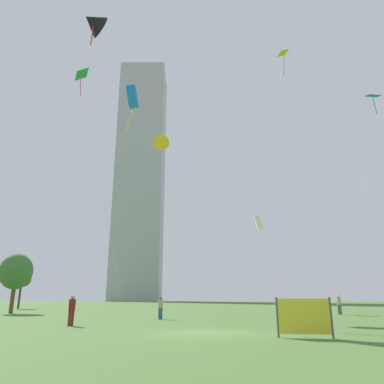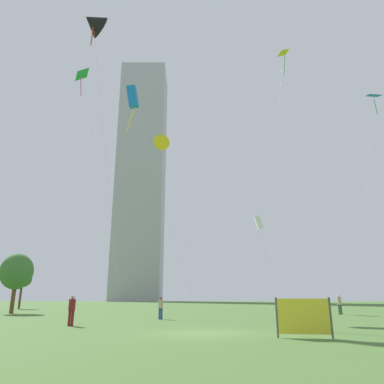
{
  "view_description": "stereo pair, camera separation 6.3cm",
  "coord_description": "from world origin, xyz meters",
  "px_view_note": "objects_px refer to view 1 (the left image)",
  "views": [
    {
      "loc": [
        1.0,
        -17.19,
        1.53
      ],
      "look_at": [
        -1.08,
        6.66,
        8.59
      ],
      "focal_mm": 33.53,
      "sensor_mm": 36.0,
      "label": 1
    },
    {
      "loc": [
        1.06,
        -17.19,
        1.53
      ],
      "look_at": [
        -1.08,
        6.66,
        8.59
      ],
      "focal_mm": 33.53,
      "sensor_mm": 36.0,
      "label": 2
    }
  ],
  "objects_px": {
    "kite_flying_6": "(132,97)",
    "park_tree_0": "(22,280)",
    "kite_flying_2": "(160,144)",
    "kite_flying_7": "(258,222)",
    "person_standing_3": "(339,303)",
    "park_tree_1": "(16,272)",
    "person_standing_1": "(161,306)",
    "event_banner": "(304,316)",
    "person_standing_0": "(72,308)",
    "kite_flying_1": "(93,22)",
    "kite_flying_4": "(283,60)",
    "distant_highrise_0": "(141,178)",
    "kite_flying_3": "(373,98)",
    "kite_flying_5": "(82,78)"
  },
  "relations": [
    {
      "from": "distant_highrise_0",
      "to": "kite_flying_7",
      "type": "bearing_deg",
      "value": -75.11
    },
    {
      "from": "person_standing_0",
      "to": "kite_flying_2",
      "type": "relative_size",
      "value": 0.09
    },
    {
      "from": "kite_flying_4",
      "to": "person_standing_3",
      "type": "bearing_deg",
      "value": -74.41
    },
    {
      "from": "kite_flying_6",
      "to": "distant_highrise_0",
      "type": "height_order",
      "value": "distant_highrise_0"
    },
    {
      "from": "person_standing_1",
      "to": "kite_flying_1",
      "type": "distance_m",
      "value": 23.62
    },
    {
      "from": "kite_flying_1",
      "to": "event_banner",
      "type": "height_order",
      "value": "kite_flying_1"
    },
    {
      "from": "person_standing_1",
      "to": "kite_flying_6",
      "type": "height_order",
      "value": "kite_flying_6"
    },
    {
      "from": "person_standing_0",
      "to": "person_standing_3",
      "type": "xyz_separation_m",
      "value": [
        19.43,
        15.94,
        0.08
      ]
    },
    {
      "from": "kite_flying_1",
      "to": "kite_flying_3",
      "type": "height_order",
      "value": "kite_flying_3"
    },
    {
      "from": "kite_flying_3",
      "to": "kite_flying_6",
      "type": "bearing_deg",
      "value": -156.75
    },
    {
      "from": "kite_flying_1",
      "to": "park_tree_0",
      "type": "height_order",
      "value": "kite_flying_1"
    },
    {
      "from": "kite_flying_6",
      "to": "event_banner",
      "type": "distance_m",
      "value": 29.62
    },
    {
      "from": "kite_flying_6",
      "to": "park_tree_0",
      "type": "xyz_separation_m",
      "value": [
        -19.73,
        17.82,
        -17.71
      ]
    },
    {
      "from": "kite_flying_6",
      "to": "distant_highrise_0",
      "type": "distance_m",
      "value": 128.83
    },
    {
      "from": "person_standing_3",
      "to": "park_tree_0",
      "type": "bearing_deg",
      "value": 176.56
    },
    {
      "from": "kite_flying_6",
      "to": "park_tree_0",
      "type": "relative_size",
      "value": 4.54
    },
    {
      "from": "kite_flying_6",
      "to": "kite_flying_7",
      "type": "height_order",
      "value": "kite_flying_6"
    },
    {
      "from": "kite_flying_4",
      "to": "kite_flying_7",
      "type": "relative_size",
      "value": 3.18
    },
    {
      "from": "person_standing_3",
      "to": "distant_highrise_0",
      "type": "xyz_separation_m",
      "value": [
        -47.96,
        117.26,
        53.55
      ]
    },
    {
      "from": "event_banner",
      "to": "kite_flying_6",
      "type": "bearing_deg",
      "value": 125.53
    },
    {
      "from": "kite_flying_3",
      "to": "event_banner",
      "type": "xyz_separation_m",
      "value": [
        -17.86,
        -30.05,
        -26.93
      ]
    },
    {
      "from": "person_standing_3",
      "to": "kite_flying_7",
      "type": "distance_m",
      "value": 12.43
    },
    {
      "from": "park_tree_1",
      "to": "event_banner",
      "type": "relative_size",
      "value": 2.78
    },
    {
      "from": "person_standing_1",
      "to": "kite_flying_6",
      "type": "bearing_deg",
      "value": 106.47
    },
    {
      "from": "kite_flying_2",
      "to": "kite_flying_7",
      "type": "relative_size",
      "value": 1.7
    },
    {
      "from": "kite_flying_7",
      "to": "event_banner",
      "type": "distance_m",
      "value": 28.26
    },
    {
      "from": "kite_flying_1",
      "to": "kite_flying_3",
      "type": "distance_m",
      "value": 38.27
    },
    {
      "from": "kite_flying_4",
      "to": "kite_flying_6",
      "type": "distance_m",
      "value": 24.05
    },
    {
      "from": "person_standing_3",
      "to": "kite_flying_7",
      "type": "relative_size",
      "value": 0.17
    },
    {
      "from": "person_standing_0",
      "to": "kite_flying_1",
      "type": "bearing_deg",
      "value": -100.57
    },
    {
      "from": "park_tree_1",
      "to": "person_standing_0",
      "type": "bearing_deg",
      "value": -50.36
    },
    {
      "from": "kite_flying_1",
      "to": "kite_flying_2",
      "type": "xyz_separation_m",
      "value": [
        3.78,
        11.71,
        -5.98
      ]
    },
    {
      "from": "person_standing_3",
      "to": "kite_flying_6",
      "type": "distance_m",
      "value": 28.94
    },
    {
      "from": "kite_flying_3",
      "to": "distant_highrise_0",
      "type": "relative_size",
      "value": 0.26
    },
    {
      "from": "person_standing_0",
      "to": "kite_flying_5",
      "type": "xyz_separation_m",
      "value": [
        -7.77,
        15.41,
        25.79
      ]
    },
    {
      "from": "person_standing_0",
      "to": "distant_highrise_0",
      "type": "bearing_deg",
      "value": -116.64
    },
    {
      "from": "distant_highrise_0",
      "to": "person_standing_0",
      "type": "bearing_deg",
      "value": -83.33
    },
    {
      "from": "person_standing_0",
      "to": "event_banner",
      "type": "bearing_deg",
      "value": 117.14
    },
    {
      "from": "kite_flying_5",
      "to": "distant_highrise_0",
      "type": "height_order",
      "value": "distant_highrise_0"
    },
    {
      "from": "person_standing_1",
      "to": "event_banner",
      "type": "bearing_deg",
      "value": -81.04
    },
    {
      "from": "event_banner",
      "to": "kite_flying_4",
      "type": "bearing_deg",
      "value": 78.44
    },
    {
      "from": "person_standing_3",
      "to": "park_tree_1",
      "type": "height_order",
      "value": "park_tree_1"
    },
    {
      "from": "park_tree_1",
      "to": "person_standing_1",
      "type": "bearing_deg",
      "value": -27.31
    },
    {
      "from": "park_tree_0",
      "to": "park_tree_1",
      "type": "bearing_deg",
      "value": -62.39
    },
    {
      "from": "person_standing_1",
      "to": "kite_flying_2",
      "type": "height_order",
      "value": "kite_flying_2"
    },
    {
      "from": "kite_flying_4",
      "to": "person_standing_0",
      "type": "bearing_deg",
      "value": -127.49
    },
    {
      "from": "kite_flying_2",
      "to": "park_tree_0",
      "type": "relative_size",
      "value": 3.67
    },
    {
      "from": "person_standing_0",
      "to": "kite_flying_3",
      "type": "distance_m",
      "value": 47.0
    },
    {
      "from": "kite_flying_1",
      "to": "kite_flying_6",
      "type": "xyz_separation_m",
      "value": [
        1.26,
        8.63,
        -1.93
      ]
    },
    {
      "from": "kite_flying_5",
      "to": "kite_flying_6",
      "type": "distance_m",
      "value": 9.59
    }
  ]
}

